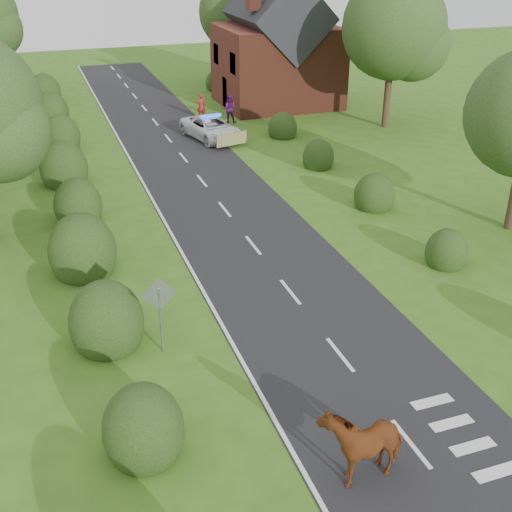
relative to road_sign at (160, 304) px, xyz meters
name	(u,v)px	position (x,y,z in m)	size (l,w,h in m)	color
ground	(340,355)	(5.00, -2.00, -1.65)	(120.00, 120.00, 0.00)	#38641C
road	(207,188)	(5.00, 13.00, -1.64)	(6.00, 70.00, 0.02)	black
road_markings	(186,206)	(3.40, 10.93, -1.63)	(4.96, 70.00, 0.01)	white
hedgerow_left	(78,216)	(-1.51, 9.69, -0.91)	(2.75, 50.41, 3.00)	black
hedgerow_right	(362,187)	(11.60, 9.21, -1.10)	(2.10, 45.78, 2.10)	black
tree_right_b	(399,31)	(19.29, 19.84, 4.28)	(6.56, 6.40, 9.40)	#332316
tree_right_c	(240,16)	(14.27, 35.85, 3.69)	(6.15, 6.00, 8.58)	#332316
road_sign	(160,304)	(0.00, 0.00, 0.00)	(1.06, 0.08, 2.53)	gray
house	(277,51)	(14.49, 28.00, 2.13)	(8.00, 7.40, 9.17)	brown
cow	(362,443)	(3.40, -6.31, -0.86)	(1.19, 2.25, 1.60)	#5D3613
police_van	(211,128)	(7.50, 21.02, -0.98)	(3.30, 5.27, 1.50)	silver
pedestrian_red	(201,106)	(8.19, 25.90, -0.81)	(0.62, 0.40, 1.69)	maroon
pedestrian_purple	(229,109)	(9.68, 24.30, -0.72)	(0.91, 0.71, 1.86)	#57145C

